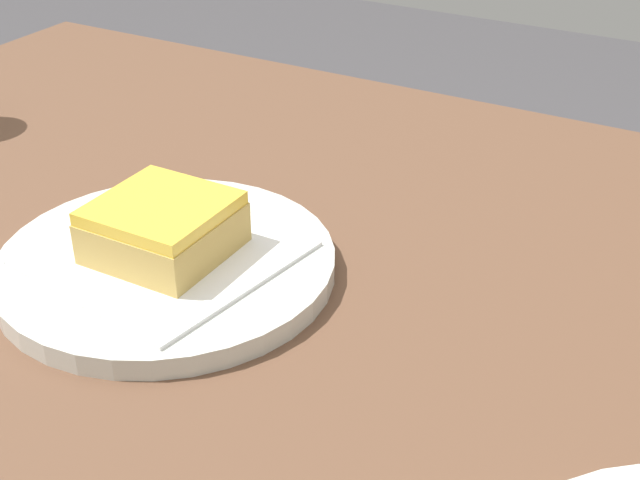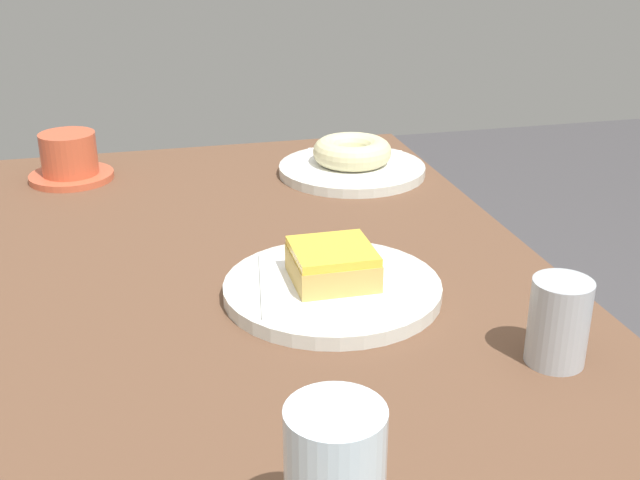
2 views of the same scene
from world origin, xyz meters
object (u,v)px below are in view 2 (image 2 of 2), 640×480
at_px(donut_sugar_ring, 352,151).
at_px(sugar_jar, 559,322).
at_px(coffee_cup, 69,159).
at_px(plate_sugar_ring, 352,170).
at_px(donut_glazed_square, 332,264).
at_px(plate_glazed_square, 332,289).

xyz_separation_m(donut_sugar_ring, sugar_jar, (-0.57, -0.03, 0.00)).
xyz_separation_m(donut_sugar_ring, coffee_cup, (0.08, 0.42, -0.00)).
xyz_separation_m(plate_sugar_ring, donut_sugar_ring, (0.00, 0.00, 0.03)).
bearing_deg(plate_sugar_ring, sugar_jar, -176.92).
bearing_deg(coffee_cup, plate_sugar_ring, -100.34).
bearing_deg(plate_sugar_ring, donut_glazed_square, 161.14).
bearing_deg(coffee_cup, donut_glazed_square, -148.58).
height_order(donut_glazed_square, coffee_cup, coffee_cup).
xyz_separation_m(plate_glazed_square, donut_sugar_ring, (0.40, -0.14, 0.03)).
relative_size(donut_glazed_square, coffee_cup, 0.68).
xyz_separation_m(donut_glazed_square, donut_sugar_ring, (0.40, -0.14, -0.00)).
xyz_separation_m(donut_glazed_square, sugar_jar, (-0.18, -0.17, 0.00)).
height_order(plate_glazed_square, donut_glazed_square, donut_glazed_square).
relative_size(plate_sugar_ring, donut_sugar_ring, 1.87).
bearing_deg(donut_sugar_ring, plate_glazed_square, 161.14).
height_order(plate_glazed_square, sugar_jar, sugar_jar).
distance_m(plate_sugar_ring, donut_sugar_ring, 0.03).
relative_size(plate_glazed_square, sugar_jar, 2.85).
bearing_deg(plate_sugar_ring, donut_sugar_ring, 0.00).
xyz_separation_m(plate_glazed_square, sugar_jar, (-0.18, -0.17, 0.03)).
bearing_deg(plate_glazed_square, donut_sugar_ring, -18.86).
bearing_deg(sugar_jar, plate_sugar_ring, 3.08).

